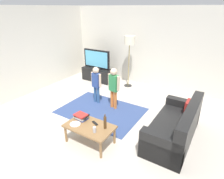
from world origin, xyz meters
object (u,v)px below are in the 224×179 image
(tv, at_px, (97,59))
(floor_lamp, at_px, (130,43))
(tv_stand, at_px, (97,75))
(couch, at_px, (177,128))
(child_center, at_px, (114,85))
(plate, at_px, (75,124))
(book_stack, at_px, (81,116))
(bottle, at_px, (105,122))
(soda_can, at_px, (94,130))
(child_near_tv, at_px, (96,82))
(tv_remote, at_px, (95,123))
(coffee_table, at_px, (90,128))

(tv, relative_size, floor_lamp, 0.62)
(tv_stand, distance_m, couch, 4.07)
(tv, height_order, floor_lamp, floor_lamp)
(floor_lamp, bearing_deg, child_center, -76.33)
(tv, bearing_deg, floor_lamp, 7.81)
(couch, distance_m, plate, 2.15)
(couch, height_order, book_stack, couch)
(tv, height_order, bottle, tv)
(child_center, bearing_deg, soda_can, -70.64)
(tv_stand, distance_m, tv, 0.60)
(plate, bearing_deg, couch, 33.17)
(bottle, bearing_deg, tv_stand, 128.45)
(child_near_tv, bearing_deg, tv, 125.66)
(soda_can, bearing_deg, tv, 125.46)
(soda_can, bearing_deg, book_stack, 156.71)
(tv_remote, height_order, soda_can, soda_can)
(plate, bearing_deg, tv, 118.99)
(floor_lamp, relative_size, book_stack, 5.86)
(child_near_tv, relative_size, book_stack, 3.63)
(soda_can, xyz_separation_m, plate, (-0.50, 0.00, -0.05))
(soda_can, bearing_deg, tv_remote, 125.31)
(floor_lamp, xyz_separation_m, child_near_tv, (-0.20, -1.64, -0.88))
(floor_lamp, distance_m, child_near_tv, 1.88)
(bottle, distance_m, soda_can, 0.25)
(bottle, bearing_deg, couch, 38.58)
(bottle, bearing_deg, book_stack, 179.62)
(child_near_tv, xyz_separation_m, bottle, (1.29, -1.47, -0.11))
(tv_stand, height_order, child_center, child_center)
(coffee_table, distance_m, soda_can, 0.27)
(book_stack, xyz_separation_m, plate, (0.02, -0.22, -0.06))
(tv, height_order, soda_can, tv)
(floor_lamp, xyz_separation_m, bottle, (1.09, -3.11, -0.99))
(couch, bearing_deg, plate, -146.83)
(book_stack, bearing_deg, tv_stand, 120.33)
(book_stack, relative_size, bottle, 0.95)
(plate, bearing_deg, bottle, 20.14)
(child_center, bearing_deg, tv_remote, -73.76)
(tv, relative_size, soda_can, 9.17)
(soda_can, bearing_deg, plate, 180.00)
(bottle, bearing_deg, floor_lamp, 109.31)
(tv, height_order, child_near_tv, tv)
(child_near_tv, height_order, tv_remote, child_near_tv)
(plate, bearing_deg, child_center, 92.94)
(child_center, relative_size, book_stack, 3.87)
(coffee_table, height_order, book_stack, book_stack)
(tv, distance_m, bottle, 3.77)
(bottle, xyz_separation_m, plate, (-0.60, -0.22, -0.13))
(child_center, distance_m, tv_remote, 1.51)
(tv_stand, distance_m, coffee_table, 3.67)
(tv_stand, relative_size, tv_remote, 7.06)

